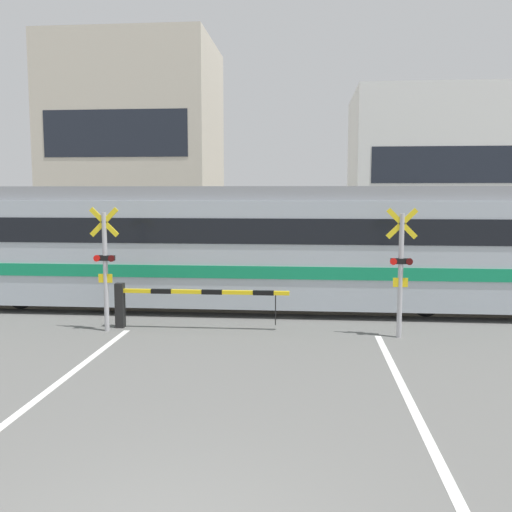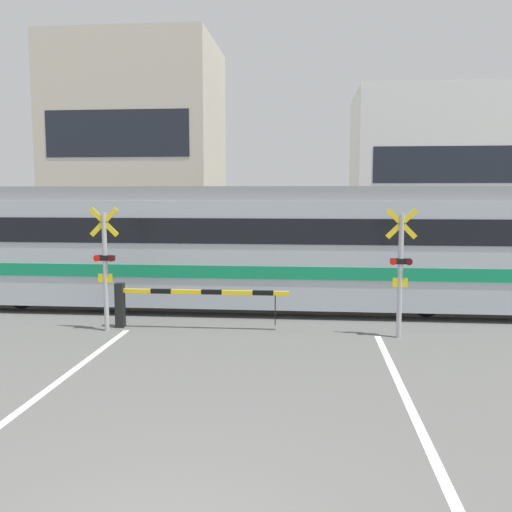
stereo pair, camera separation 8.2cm
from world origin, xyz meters
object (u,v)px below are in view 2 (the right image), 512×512
Objects in this scene: crossing_barrier_near at (166,298)px; crossing_signal_left at (105,263)px; pedestrian at (298,249)px; crossing_signal_right at (400,267)px; commuter_train at (221,243)px; crossing_barrier_far at (330,268)px.

crossing_barrier_near is 1.60m from crossing_signal_left.
crossing_signal_left is 1.71× the size of pedestrian.
crossing_signal_right is (6.65, 0.00, 0.00)m from crossing_signal_left.
commuter_train is 3.71m from crossing_signal_left.
commuter_train reaches higher than pedestrian.
pedestrian is (4.21, 9.80, -0.61)m from crossing_signal_left.
crossing_signal_left is 6.65m from crossing_signal_right.
crossing_barrier_near is 1.44× the size of crossing_signal_left.
crossing_signal_left is (-1.31, -0.36, 0.86)m from crossing_barrier_near.
commuter_train reaches higher than crossing_barrier_far.
pedestrian is at bearing 66.74° from crossing_signal_left.
commuter_train is 4.29× the size of crossing_barrier_near.
pedestrian reaches higher than crossing_barrier_near.
commuter_train is 7.17m from pedestrian.
commuter_train is at bearing -133.86° from crossing_barrier_far.
commuter_train is 5.34m from crossing_signal_right.
crossing_barrier_far is (3.13, 3.25, -1.07)m from commuter_train.
crossing_signal_left is at bearing -126.71° from commuter_train.
commuter_train is at bearing 70.88° from crossing_barrier_near.
crossing_signal_left reaches higher than pedestrian.
pedestrian is at bearing 73.69° from commuter_train.
crossing_barrier_far is at bearing 55.48° from crossing_barrier_near.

